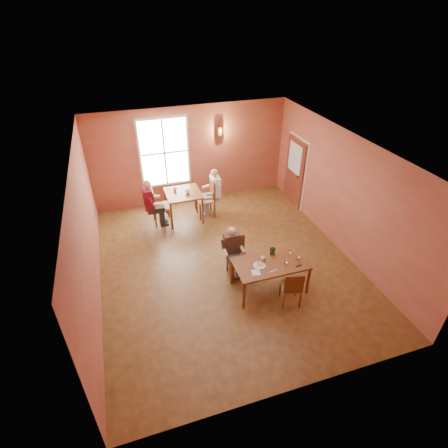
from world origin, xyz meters
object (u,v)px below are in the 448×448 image
object	(u,v)px
chair_diner_white	(205,199)
chair_diner_maroon	(161,206)
diner_maroon	(160,201)
second_table	(184,206)
chair_diner_main	(238,258)
chair_empty	(291,286)
diner_main	(239,256)
main_table	(269,276)
diner_white	(206,195)

from	to	relation	value
chair_diner_white	chair_diner_maroon	distance (m)	1.30
diner_maroon	second_table	bearing A→B (deg)	90.00
chair_diner_main	chair_diner_maroon	size ratio (longest dim) A/B	0.90
chair_empty	chair_diner_main	bearing A→B (deg)	137.36
second_table	diner_maroon	bearing A→B (deg)	180.00
diner_main	chair_empty	size ratio (longest dim) A/B	1.32
main_table	second_table	world-z (taller)	second_table
diner_white	diner_maroon	distance (m)	1.36
second_table	diner_white	size ratio (longest dim) A/B	0.72
diner_main	chair_diner_main	bearing A→B (deg)	-90.00
chair_diner_white	diner_white	bearing A→B (deg)	-90.00
chair_empty	chair_diner_maroon	xyz separation A→B (m)	(-2.06, 4.03, 0.10)
main_table	diner_maroon	xyz separation A→B (m)	(-1.84, 3.50, 0.33)
diner_main	chair_empty	distance (m)	1.39
second_table	chair_diner_maroon	xyz separation A→B (m)	(-0.65, 0.00, 0.11)
diner_main	second_table	distance (m)	2.96
chair_diner_white	chair_diner_maroon	size ratio (longest dim) A/B	1.01
second_table	chair_diner_white	size ratio (longest dim) A/B	0.89
second_table	main_table	bearing A→B (deg)	-71.72
chair_diner_main	chair_diner_white	distance (m)	2.85
second_table	diner_maroon	world-z (taller)	diner_maroon
chair_diner_main	chair_diner_white	bearing A→B (deg)	-89.87
chair_diner_main	chair_diner_maroon	bearing A→B (deg)	-65.38
chair_empty	second_table	bearing A→B (deg)	124.02
chair_diner_main	second_table	world-z (taller)	chair_diner_main
main_table	chair_diner_maroon	bearing A→B (deg)	117.30
diner_main	chair_empty	xyz separation A→B (m)	(0.76, -1.15, -0.14)
diner_white	chair_diner_maroon	distance (m)	1.34
chair_diner_main	chair_diner_maroon	distance (m)	3.14
main_table	diner_main	size ratio (longest dim) A/B	1.34
chair_diner_main	chair_empty	bearing A→B (deg)	122.66
diner_main	diner_maroon	xyz separation A→B (m)	(-1.34, 2.88, 0.11)
second_table	chair_diner_maroon	size ratio (longest dim) A/B	0.90
diner_white	diner_main	bearing A→B (deg)	179.54
second_table	diner_maroon	size ratio (longest dim) A/B	0.71
second_table	chair_diner_white	distance (m)	0.66
main_table	second_table	size ratio (longest dim) A/B	1.61
main_table	chair_diner_maroon	size ratio (longest dim) A/B	1.44
chair_diner_maroon	main_table	bearing A→B (deg)	27.30
diner_white	diner_maroon	world-z (taller)	diner_maroon
chair_diner_white	diner_white	xyz separation A→B (m)	(0.03, 0.00, 0.13)
main_table	chair_empty	size ratio (longest dim) A/B	1.76
diner_main	diner_white	size ratio (longest dim) A/B	0.87
diner_white	diner_maroon	bearing A→B (deg)	90.00
diner_main	second_table	world-z (taller)	diner_main
diner_main	chair_diner_maroon	bearing A→B (deg)	-65.60
chair_empty	chair_diner_maroon	world-z (taller)	chair_diner_maroon
chair_diner_maroon	chair_diner_main	bearing A→B (deg)	24.62
chair_diner_main	diner_main	xyz separation A→B (m)	(0.00, -0.03, 0.10)
chair_diner_white	chair_diner_maroon	world-z (taller)	chair_diner_white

